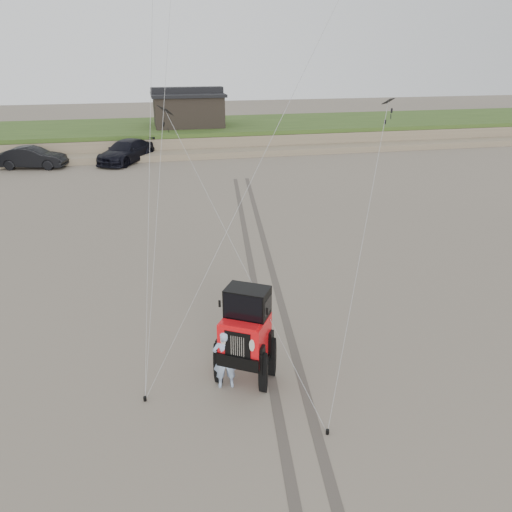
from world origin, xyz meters
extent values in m
plane|color=#6B6054|center=(0.00, 0.00, 0.00)|extent=(160.00, 160.00, 0.00)
cube|color=#7A6B54|center=(0.00, 38.00, 0.70)|extent=(160.00, 12.00, 1.40)
cube|color=#2D4719|center=(0.00, 38.00, 1.55)|extent=(160.00, 12.00, 0.35)
cube|color=#7A6B54|center=(0.00, 31.50, 0.25)|extent=(160.00, 3.50, 0.50)
cube|color=black|center=(2.00, 37.00, 3.03)|extent=(6.00, 5.00, 2.60)
cube|color=black|center=(2.00, 37.00, 4.45)|extent=(6.40, 5.40, 0.25)
cube|color=black|center=(2.00, 37.00, 4.83)|extent=(6.40, 1.20, 0.50)
imported|color=black|center=(-10.25, 29.46, 0.79)|extent=(5.02, 2.65, 1.57)
imported|color=black|center=(-3.55, 30.13, 0.84)|extent=(5.03, 6.16, 1.68)
imported|color=#95B8E7|center=(-0.66, 0.70, 0.84)|extent=(0.65, 0.46, 1.68)
cube|color=black|center=(-1.41, 7.54, 6.21)|extent=(0.52, 0.65, 0.33)
cube|color=black|center=(4.59, 3.54, 6.73)|extent=(0.48, 0.47, 0.17)
cylinder|color=black|center=(-2.71, 0.55, 0.06)|extent=(0.08, 0.08, 0.12)
cylinder|color=black|center=(1.30, -1.54, 0.06)|extent=(0.08, 0.08, 0.12)
cube|color=#4C443D|center=(1.60, 8.00, 0.00)|extent=(4.42, 29.74, 0.01)
cube|color=#4C443D|center=(2.40, 8.00, 0.00)|extent=(4.42, 29.74, 0.01)
camera|label=1|loc=(-2.23, -9.87, 8.03)|focal=35.00mm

